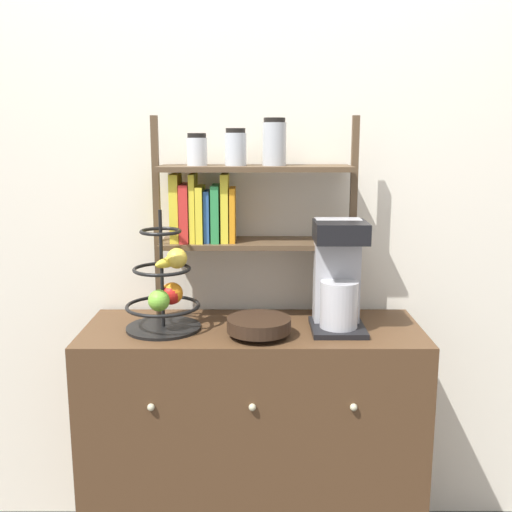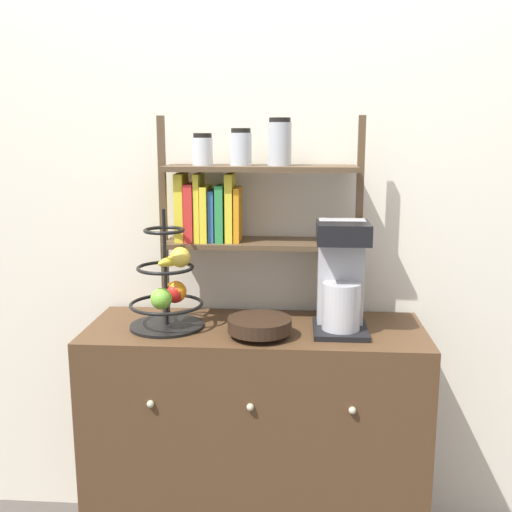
% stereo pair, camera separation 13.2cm
% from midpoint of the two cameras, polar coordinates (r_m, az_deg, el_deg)
% --- Properties ---
extents(wall_back, '(7.00, 0.05, 2.60)m').
position_cam_midpoint_polar(wall_back, '(2.25, -1.71, 5.65)').
color(wall_back, silver).
rests_on(wall_back, ground_plane).
extents(sideboard, '(1.17, 0.45, 0.87)m').
position_cam_midpoint_polar(sideboard, '(2.26, -1.81, -17.39)').
color(sideboard, '#4C331E').
rests_on(sideboard, ground_plane).
extents(coffee_maker, '(0.18, 0.21, 0.38)m').
position_cam_midpoint_polar(coffee_maker, '(2.03, 6.26, -1.89)').
color(coffee_maker, black).
rests_on(coffee_maker, sideboard).
extents(fruit_stand, '(0.26, 0.26, 0.41)m').
position_cam_midpoint_polar(fruit_stand, '(2.06, -10.15, -3.30)').
color(fruit_stand, black).
rests_on(fruit_stand, sideboard).
extents(wooden_bowl, '(0.21, 0.21, 0.06)m').
position_cam_midpoint_polar(wooden_bowl, '(1.98, -1.38, -6.67)').
color(wooden_bowl, black).
rests_on(wooden_bowl, sideboard).
extents(shelf_hutch, '(0.72, 0.20, 0.72)m').
position_cam_midpoint_polar(shelf_hutch, '(2.12, -3.98, 5.43)').
color(shelf_hutch, brown).
rests_on(shelf_hutch, sideboard).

